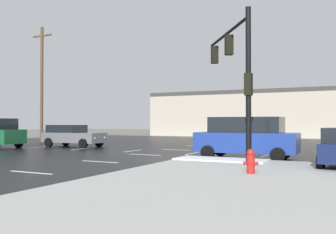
% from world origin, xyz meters
% --- Properties ---
extents(ground_plane, '(120.00, 120.00, 0.00)m').
position_xyz_m(ground_plane, '(0.00, 0.00, 0.00)').
color(ground_plane, slate).
extents(road_asphalt, '(44.00, 44.00, 0.02)m').
position_xyz_m(road_asphalt, '(0.00, 0.00, 0.01)').
color(road_asphalt, black).
rests_on(road_asphalt, ground_plane).
extents(snow_strip_curbside, '(4.00, 1.60, 0.06)m').
position_xyz_m(snow_strip_curbside, '(5.00, -4.00, 0.17)').
color(snow_strip_curbside, white).
rests_on(snow_strip_curbside, sidewalk_corner).
extents(lane_markings, '(36.15, 36.15, 0.01)m').
position_xyz_m(lane_markings, '(1.20, -1.38, 0.02)').
color(lane_markings, silver).
rests_on(lane_markings, road_asphalt).
extents(traffic_signal_mast, '(3.46, 4.97, 6.36)m').
position_xyz_m(traffic_signal_mast, '(5.50, -3.37, 4.39)').
color(traffic_signal_mast, black).
rests_on(traffic_signal_mast, sidewalk_corner).
extents(fire_hydrant, '(0.48, 0.26, 0.79)m').
position_xyz_m(fire_hydrant, '(7.22, -7.64, 0.54)').
color(fire_hydrant, red).
rests_on(fire_hydrant, sidewalk_corner).
extents(strip_building_background, '(27.99, 8.00, 5.68)m').
position_xyz_m(strip_building_background, '(-0.05, 27.65, 2.84)').
color(strip_building_background, '#BCB29E').
rests_on(strip_building_background, ground_plane).
extents(suv_blue, '(4.85, 2.21, 2.03)m').
position_xyz_m(suv_blue, '(5.57, -1.82, 1.09)').
color(suv_blue, navy).
rests_on(suv_blue, road_asphalt).
extents(sedan_grey, '(4.56, 2.08, 1.58)m').
position_xyz_m(sedan_grey, '(-7.92, 1.23, 0.85)').
color(sedan_grey, slate).
rests_on(sedan_grey, road_asphalt).
extents(utility_pole_far, '(2.20, 0.28, 10.60)m').
position_xyz_m(utility_pole_far, '(-15.55, 5.84, 5.52)').
color(utility_pole_far, brown).
rests_on(utility_pole_far, ground_plane).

